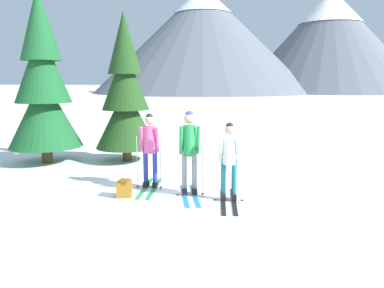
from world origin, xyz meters
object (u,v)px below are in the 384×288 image
skier_in_pink (150,146)px  skier_in_green (189,147)px  backpack_on_snow_front (124,189)px  pine_tree_mid (125,94)px  pine_tree_near (43,84)px  skier_in_white (229,158)px

skier_in_pink → skier_in_green: size_ratio=0.96×
skier_in_pink → backpack_on_snow_front: 1.20m
pine_tree_mid → pine_tree_near: bearing=-161.8°
skier_in_white → skier_in_pink: bearing=163.5°
skier_in_green → pine_tree_mid: pine_tree_mid is taller
skier_in_white → pine_tree_near: 6.51m
skier_in_green → backpack_on_snow_front: skier_in_green is taller
pine_tree_near → backpack_on_snow_front: pine_tree_near is taller
skier_in_pink → skier_in_green: 1.07m
skier_in_pink → skier_in_green: skier_in_green is taller
skier_in_green → backpack_on_snow_front: bearing=-159.5°
skier_in_white → pine_tree_near: (-5.85, 2.46, 1.45)m
pine_tree_near → pine_tree_mid: size_ratio=1.14×
skier_in_green → skier_in_white: size_ratio=1.04×
skier_in_pink → pine_tree_near: size_ratio=0.34×
skier_in_pink → pine_tree_mid: 3.31m
pine_tree_mid → backpack_on_snow_front: size_ratio=11.86×
skier_in_pink → pine_tree_near: 4.60m
pine_tree_mid → skier_in_green: bearing=-48.3°
skier_in_pink → pine_tree_mid: size_ratio=0.39×
pine_tree_mid → skier_in_white: bearing=-42.0°
skier_in_green → pine_tree_near: (-4.96, 2.25, 1.31)m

